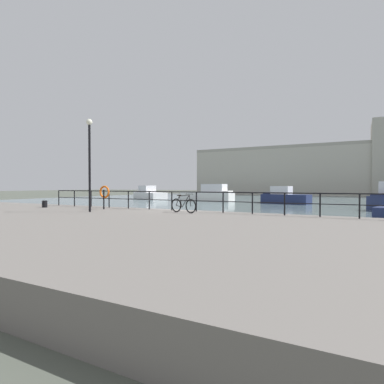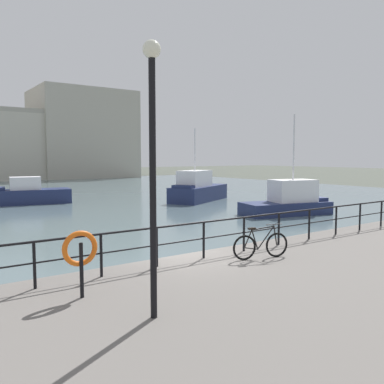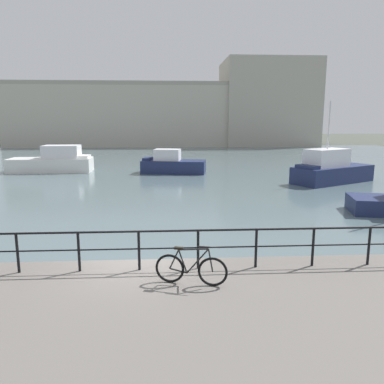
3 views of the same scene
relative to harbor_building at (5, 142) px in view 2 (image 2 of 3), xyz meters
The scene contains 10 objects.
ground_plane 62.98m from the harbor_building, 95.81° to the right, with size 240.00×240.00×0.00m, color #4C5147.
water_basin 33.34m from the harbor_building, 101.17° to the right, with size 80.00×60.00×0.01m, color slate.
harbor_building is the anchor object (origin of this frame).
moored_white_yacht 45.53m from the harbor_building, 81.38° to the right, with size 7.12×5.39×6.10m.
moored_green_narrowboat 39.35m from the harbor_building, 97.75° to the right, with size 5.96×3.21×2.16m.
moored_small_launch 55.26m from the harbor_building, 82.69° to the right, with size 6.21×3.53×6.47m.
quay_railing 63.45m from the harbor_building, 94.32° to the right, with size 21.82×0.07×1.08m.
parked_bicycle 64.47m from the harbor_building, 94.48° to the right, with size 1.73×0.51×0.98m.
life_ring_stand 65.17m from the harbor_building, 99.14° to the right, with size 0.75×0.16×1.40m.
quay_lamp_post 66.75m from the harbor_building, 98.30° to the right, with size 0.32×0.32×4.91m.
Camera 2 is at (-6.78, -9.84, 3.75)m, focal length 37.57 mm.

